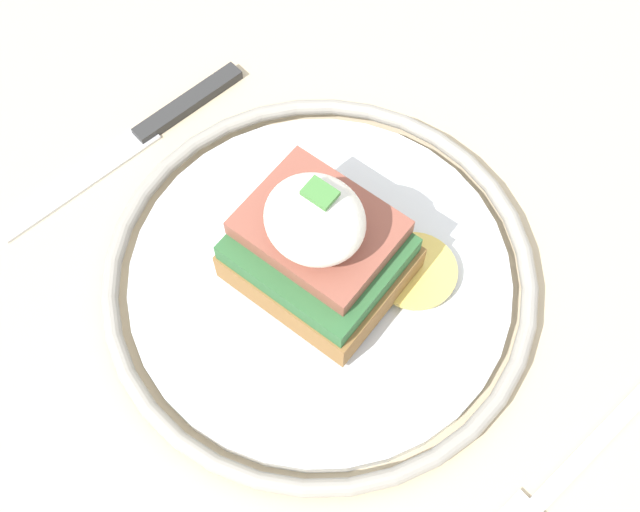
{
  "coord_description": "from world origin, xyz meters",
  "views": [
    {
      "loc": [
        -0.11,
        0.21,
        1.18
      ],
      "look_at": [
        0.01,
        0.05,
        0.79
      ],
      "focal_mm": 45.0,
      "sensor_mm": 36.0,
      "label": 1
    }
  ],
  "objects_px": {
    "sandwich": "(320,245)",
    "knife": "(145,133)",
    "plate": "(320,277)",
    "fork": "(567,472)"
  },
  "relations": [
    {
      "from": "plate",
      "to": "fork",
      "type": "height_order",
      "value": "plate"
    },
    {
      "from": "plate",
      "to": "knife",
      "type": "xyz_separation_m",
      "value": [
        0.16,
        -0.01,
        -0.01
      ]
    },
    {
      "from": "sandwich",
      "to": "fork",
      "type": "bearing_deg",
      "value": 177.17
    },
    {
      "from": "plate",
      "to": "sandwich",
      "type": "distance_m",
      "value": 0.04
    },
    {
      "from": "plate",
      "to": "fork",
      "type": "relative_size",
      "value": 1.81
    },
    {
      "from": "sandwich",
      "to": "knife",
      "type": "bearing_deg",
      "value": -5.3
    },
    {
      "from": "sandwich",
      "to": "knife",
      "type": "distance_m",
      "value": 0.16
    },
    {
      "from": "fork",
      "to": "knife",
      "type": "height_order",
      "value": "knife"
    },
    {
      "from": "plate",
      "to": "sandwich",
      "type": "height_order",
      "value": "sandwich"
    },
    {
      "from": "plate",
      "to": "sandwich",
      "type": "xyz_separation_m",
      "value": [
        0.0,
        -0.0,
        0.04
      ]
    }
  ]
}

